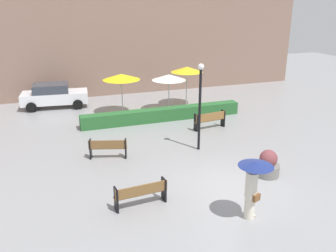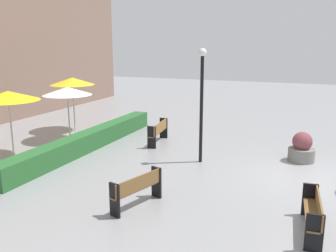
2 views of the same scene
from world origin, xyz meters
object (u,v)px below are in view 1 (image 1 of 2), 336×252
object	(u,v)px
lamp_post	(200,99)
parked_car	(54,95)
bench_near_left	(141,193)
patio_umbrella_yellow_far	(187,69)
bench_back_row	(210,119)
patio_umbrella_white	(169,77)
bench_far_left	(108,147)
pedestrian_with_umbrella	(253,180)
patio_umbrella_yellow	(121,77)
planter_pot	(268,165)

from	to	relation	value
lamp_post	parked_car	world-z (taller)	lamp_post
bench_near_left	patio_umbrella_yellow_far	distance (m)	12.88
bench_back_row	patio_umbrella_white	world-z (taller)	patio_umbrella_white
bench_far_left	pedestrian_with_umbrella	xyz separation A→B (m)	(3.41, -6.17, 0.85)
patio_umbrella_yellow_far	parked_car	size ratio (longest dim) A/B	0.60
bench_back_row	patio_umbrella_yellow	world-z (taller)	patio_umbrella_yellow
patio_umbrella_yellow_far	bench_far_left	bearing A→B (deg)	-133.83
lamp_post	bench_far_left	bearing A→B (deg)	174.55
bench_near_left	parked_car	xyz separation A→B (m)	(-2.14, 13.62, 0.31)
bench_back_row	planter_pot	size ratio (longest dim) A/B	1.74
bench_near_left	bench_back_row	world-z (taller)	bench_back_row
bench_near_left	patio_umbrella_white	size ratio (longest dim) A/B	0.78
lamp_post	patio_umbrella_white	bearing A→B (deg)	82.94
bench_near_left	patio_umbrella_white	world-z (taller)	patio_umbrella_white
bench_back_row	patio_umbrella_white	distance (m)	4.35
lamp_post	patio_umbrella_yellow	world-z (taller)	lamp_post
bench_back_row	pedestrian_with_umbrella	size ratio (longest dim) A/B	0.93
bench_far_left	bench_back_row	world-z (taller)	bench_back_row
planter_pot	parked_car	world-z (taller)	parked_car
bench_near_left	patio_umbrella_yellow	size ratio (longest dim) A/B	0.74
pedestrian_with_umbrella	planter_pot	world-z (taller)	pedestrian_with_umbrella
lamp_post	pedestrian_with_umbrella	bearing A→B (deg)	-97.85
bench_near_left	pedestrian_with_umbrella	distance (m)	3.72
pedestrian_with_umbrella	patio_umbrella_white	xyz separation A→B (m)	(1.58, 12.10, 0.80)
bench_near_left	patio_umbrella_yellow_far	world-z (taller)	patio_umbrella_yellow_far
bench_near_left	patio_umbrella_yellow	distance (m)	10.91
bench_far_left	lamp_post	xyz separation A→B (m)	(4.20, -0.40, 1.94)
bench_near_left	planter_pot	size ratio (longest dim) A/B	1.69
bench_far_left	patio_umbrella_yellow_far	distance (m)	9.65
bench_back_row	lamp_post	world-z (taller)	lamp_post
pedestrian_with_umbrella	parked_car	xyz separation A→B (m)	(-5.22, 15.51, -0.56)
bench_back_row	parked_car	bearing A→B (deg)	136.77
bench_far_left	planter_pot	size ratio (longest dim) A/B	1.54
planter_pot	patio_umbrella_yellow_far	bearing A→B (deg)	85.28
bench_far_left	lamp_post	distance (m)	4.65
planter_pot	patio_umbrella_white	size ratio (longest dim) A/B	0.46
planter_pot	pedestrian_with_umbrella	bearing A→B (deg)	-133.63
planter_pot	parked_car	distance (m)	15.12
bench_far_left	planter_pot	world-z (taller)	planter_pot
bench_far_left	patio_umbrella_yellow	size ratio (longest dim) A/B	0.67
planter_pot	patio_umbrella_yellow	world-z (taller)	patio_umbrella_yellow
patio_umbrella_yellow	bench_back_row	bearing A→B (deg)	-47.87
bench_back_row	parked_car	distance (m)	10.69
patio_umbrella_white	planter_pot	bearing A→B (deg)	-85.93
lamp_post	patio_umbrella_yellow_far	size ratio (longest dim) A/B	1.55
pedestrian_with_umbrella	lamp_post	world-z (taller)	lamp_post
bench_back_row	lamp_post	size ratio (longest dim) A/B	0.47
patio_umbrella_white	parked_car	distance (m)	7.73
bench_far_left	pedestrian_with_umbrella	size ratio (longest dim) A/B	0.82
planter_pot	patio_umbrella_yellow	xyz separation A→B (m)	(-3.60, 10.12, 1.86)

